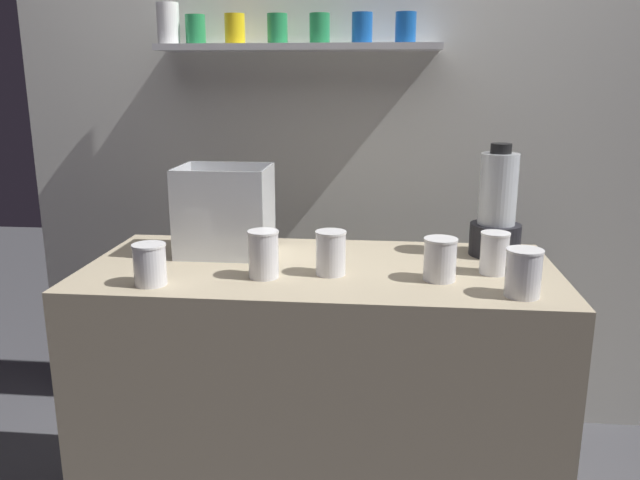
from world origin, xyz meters
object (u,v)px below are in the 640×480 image
at_px(juice_cup_carrot_rightmost, 523,276).
at_px(blender_pitcher, 497,212).
at_px(juice_cup_carrot_far_right, 494,256).
at_px(carrot_display_bin, 226,226).
at_px(juice_cup_beet_right, 440,262).
at_px(juice_cup_pomegranate_left, 264,257).
at_px(juice_cup_mango_far_left, 150,266).
at_px(juice_cup_beet_middle, 331,255).

bearing_deg(juice_cup_carrot_rightmost, blender_pitcher, 91.08).
bearing_deg(juice_cup_carrot_rightmost, juice_cup_carrot_far_right, 102.28).
distance_m(carrot_display_bin, juice_cup_beet_right, 0.69).
bearing_deg(juice_cup_pomegranate_left, juice_cup_mango_far_left, -162.03).
height_order(juice_cup_beet_middle, juice_cup_carrot_far_right, juice_cup_beet_middle).
height_order(juice_cup_beet_right, juice_cup_carrot_rightmost, juice_cup_carrot_rightmost).
bearing_deg(juice_cup_carrot_far_right, blender_pitcher, 80.43).
xyz_separation_m(juice_cup_pomegranate_left, juice_cup_carrot_far_right, (0.65, 0.10, -0.01)).
distance_m(juice_cup_beet_right, juice_cup_carrot_far_right, 0.18).
bearing_deg(juice_cup_beet_right, blender_pitcher, 55.41).
distance_m(juice_cup_mango_far_left, juice_cup_carrot_far_right, 0.96).
height_order(blender_pitcher, juice_cup_pomegranate_left, blender_pitcher).
bearing_deg(juice_cup_beet_middle, juice_cup_carrot_rightmost, -15.13).
bearing_deg(juice_cup_pomegranate_left, juice_cup_beet_right, 3.00).
distance_m(juice_cup_mango_far_left, juice_cup_beet_middle, 0.50).
height_order(juice_cup_pomegranate_left, juice_cup_carrot_rightmost, juice_cup_pomegranate_left).
xyz_separation_m(juice_cup_mango_far_left, juice_cup_carrot_far_right, (0.94, 0.20, 0.00)).
bearing_deg(juice_cup_carrot_far_right, juice_cup_beet_middle, -173.19).
bearing_deg(juice_cup_beet_middle, juice_cup_carrot_far_right, 6.81).
relative_size(juice_cup_mango_far_left, juice_cup_carrot_rightmost, 0.91).
height_order(blender_pitcher, juice_cup_carrot_far_right, blender_pitcher).
distance_m(blender_pitcher, juice_cup_pomegranate_left, 0.75).
xyz_separation_m(juice_cup_mango_far_left, juice_cup_beet_right, (0.78, 0.12, 0.00)).
bearing_deg(juice_cup_mango_far_left, juice_cup_carrot_far_right, 11.86).
bearing_deg(juice_cup_beet_right, juice_cup_beet_middle, 175.94).
relative_size(carrot_display_bin, juice_cup_carrot_far_right, 2.35).
xyz_separation_m(carrot_display_bin, juice_cup_carrot_far_right, (0.82, -0.14, -0.04)).
relative_size(juice_cup_mango_far_left, juice_cup_beet_right, 0.95).
xyz_separation_m(carrot_display_bin, juice_cup_beet_middle, (0.35, -0.19, -0.03)).
relative_size(carrot_display_bin, juice_cup_carrot_rightmost, 2.28).
distance_m(juice_cup_pomegranate_left, juice_cup_carrot_far_right, 0.66).
relative_size(blender_pitcher, juice_cup_beet_middle, 2.78).
relative_size(juice_cup_pomegranate_left, juice_cup_carrot_far_right, 1.11).
height_order(juice_cup_mango_far_left, juice_cup_beet_right, juice_cup_beet_right).
distance_m(blender_pitcher, juice_cup_beet_right, 0.35).
distance_m(juice_cup_beet_middle, juice_cup_carrot_far_right, 0.47).
bearing_deg(juice_cup_pomegranate_left, blender_pitcher, 24.16).
xyz_separation_m(blender_pitcher, juice_cup_carrot_rightmost, (0.01, -0.40, -0.09)).
height_order(blender_pitcher, juice_cup_beet_middle, blender_pitcher).
relative_size(juice_cup_mango_far_left, juice_cup_carrot_far_right, 0.94).
relative_size(carrot_display_bin, juice_cup_beet_right, 2.39).
bearing_deg(juice_cup_beet_middle, carrot_display_bin, 151.37).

